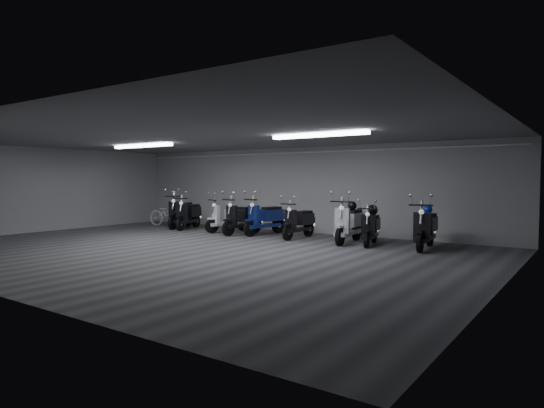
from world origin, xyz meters
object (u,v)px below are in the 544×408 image
Objects in this scene: helmet_0 at (428,209)px; helmet_2 at (372,210)px; bicycle at (169,211)px; scooter_2 at (228,212)px; scooter_1 at (188,210)px; scooter_3 at (242,212)px; scooter_8 at (426,221)px; helmet_1 at (352,206)px; scooter_4 at (265,213)px; scooter_7 at (371,222)px; scooter_6 at (349,217)px; scooter_0 at (181,208)px; scooter_5 at (299,217)px.

helmet_0 is 1.45m from helmet_2.
scooter_2 is at bearing -101.51° from bicycle.
scooter_1 is at bearing -155.13° from scooter_2.
scooter_1 is 0.98× the size of scooter_3.
scooter_8 is 7.74× the size of helmet_1.
scooter_4 is 3.69m from scooter_7.
helmet_0 is (5.06, 0.06, 0.29)m from scooter_4.
scooter_0 is at bearing 172.14° from scooter_6.
scooter_7 is at bearing -101.19° from bicycle.
scooter_0 is 8.83m from scooter_8.
scooter_3 is at bearing -175.15° from helmet_1.
scooter_1 is at bearing -178.41° from helmet_0.
scooter_7 reaches higher than helmet_2.
scooter_7 is (6.85, -0.12, -0.06)m from scooter_1.
bicycle is at bearing 149.99° from scooter_1.
scooter_8 is (2.07, 0.05, -0.02)m from scooter_6.
scooter_0 is at bearing 179.22° from scooter_3.
scooter_2 reaches higher than bicycle.
scooter_7 is (0.66, -0.04, -0.10)m from scooter_6.
scooter_3 is (2.51, -0.13, 0.01)m from scooter_1.
scooter_5 is 3.72m from helmet_0.
scooter_2 reaches higher than scooter_5.
scooter_3 reaches higher than scooter_2.
scooter_0 is 8.39× the size of helmet_0.
scooter_6 reaches higher than helmet_0.
helmet_0 is (-0.03, 0.26, 0.28)m from scooter_8.
helmet_0 reaches higher than helmet_2.
scooter_3 is 0.99× the size of scooter_8.
scooter_4 is 1.08× the size of scooter_5.
helmet_2 is (6.80, 0.10, 0.23)m from scooter_1.
helmet_0 is 2.07m from helmet_1.
scooter_7 is (7.41, -0.30, -0.10)m from scooter_0.
scooter_4 is 1.00× the size of scooter_8.
bicycle is 7.13× the size of helmet_1.
scooter_1 is 0.95× the size of scooter_6.
scooter_7 is at bearing -76.61° from helmet_2.
scooter_6 reaches higher than helmet_1.
scooter_3 reaches higher than helmet_0.
scooter_0 reaches higher than helmet_1.
scooter_8 is (1.42, 0.09, 0.08)m from scooter_7.
scooter_0 reaches higher than bicycle.
scooter_8 is at bearing 6.75° from scooter_4.
scooter_5 is at bearing -22.26° from scooter_0.
scooter_6 is (6.20, -0.09, 0.04)m from scooter_1.
scooter_1 is 0.98× the size of scooter_4.
scooter_6 is 0.66m from scooter_7.
scooter_2 is (2.30, -0.07, -0.05)m from scooter_0.
scooter_0 is at bearing 172.42° from scooter_8.
scooter_6 is at bearing -101.15° from bicycle.
scooter_7 is 1.48m from helmet_0.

